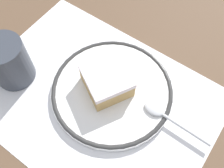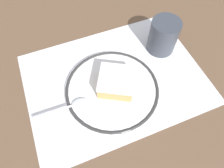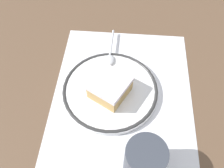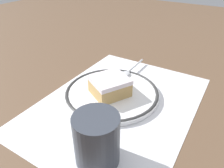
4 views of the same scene
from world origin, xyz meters
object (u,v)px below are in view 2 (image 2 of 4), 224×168
Objects in this scene: cake_slice at (116,82)px; spoon at (72,105)px; plate at (112,89)px; cup at (163,38)px.

cake_slice is 0.83× the size of spoon.
plate is at bearing -177.46° from cake_slice.
spoon is at bearing -174.66° from plate.
plate is at bearing -156.03° from cup.
cake_slice is 1.19× the size of cup.
cake_slice reaches higher than plate.
cup is at bearing 25.26° from cake_slice.
cup reaches higher than spoon.
spoon is 0.29m from cup.
cup reaches higher than cake_slice.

